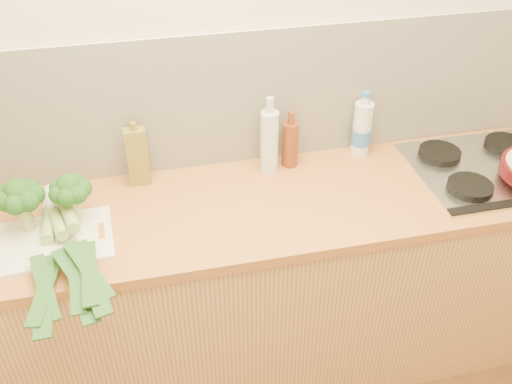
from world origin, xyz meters
TOP-DOWN VIEW (x-y plane):
  - room_shell at (0.00, 1.49)m, footprint 3.50×3.50m
  - counter at (0.00, 1.20)m, footprint 3.20×0.62m
  - gas_hob at (1.02, 1.20)m, footprint 0.58×0.50m
  - chopping_board at (-0.63, 1.13)m, footprint 0.39×0.29m
  - broccoli_left at (-0.72, 1.21)m, footprint 0.16×0.16m
  - broccoli_right at (-0.56, 1.23)m, footprint 0.14×0.15m
  - leek_front at (-0.65, 1.12)m, footprint 0.11×0.72m
  - leek_mid at (-0.60, 1.09)m, footprint 0.21×0.66m
  - leek_back at (-0.56, 1.11)m, footprint 0.21×0.68m
  - oil_tin at (-0.33, 1.42)m, footprint 0.08×0.05m
  - glass_bottle at (0.17, 1.40)m, footprint 0.07×0.07m
  - amber_bottle at (0.26, 1.41)m, footprint 0.06×0.06m
  - water_bottle at (0.57, 1.43)m, footprint 0.08×0.08m

SIDE VIEW (x-z plane):
  - counter at x=0.00m, z-range 0.00..0.90m
  - chopping_board at x=-0.63m, z-range 0.90..0.91m
  - gas_hob at x=1.02m, z-range 0.89..0.93m
  - leek_front at x=-0.65m, z-range 0.91..0.96m
  - leek_mid at x=-0.60m, z-range 0.93..0.97m
  - leek_back at x=-0.56m, z-range 0.95..0.99m
  - amber_bottle at x=0.26m, z-range 0.88..1.12m
  - water_bottle at x=0.57m, z-range 0.88..1.14m
  - oil_tin at x=-0.33m, z-range 0.89..1.15m
  - glass_bottle at x=0.17m, z-range 0.88..1.19m
  - broccoli_right at x=-0.56m, z-range 0.94..1.13m
  - broccoli_left at x=-0.72m, z-range 0.95..1.15m
  - room_shell at x=0.00m, z-range -0.58..2.92m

